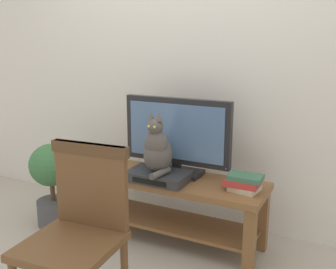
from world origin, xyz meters
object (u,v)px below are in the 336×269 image
at_px(tv_stand, 171,196).
at_px(wooden_chair, 80,223).
at_px(media_box, 158,176).
at_px(cat, 158,150).
at_px(potted_plant, 52,179).
at_px(tv, 177,135).
at_px(book_stack, 244,183).

distance_m(tv_stand, wooden_chair, 0.95).
height_order(media_box, cat, cat).
distance_m(cat, potted_plant, 0.96).
bearing_deg(potted_plant, tv, 16.28).
distance_m(wooden_chair, potted_plant, 1.17).
xyz_separation_m(cat, potted_plant, (-0.90, -0.08, -0.33)).
relative_size(tv_stand, wooden_chair, 1.46).
xyz_separation_m(wooden_chair, potted_plant, (-0.89, 0.74, -0.15)).
bearing_deg(book_stack, wooden_chair, -122.53).
height_order(tv_stand, media_box, media_box).
distance_m(cat, book_stack, 0.61).
height_order(tv_stand, book_stack, book_stack).
xyz_separation_m(media_box, cat, (0.00, -0.01, 0.19)).
bearing_deg(tv, potted_plant, -163.72).
bearing_deg(cat, tv, 76.54).
bearing_deg(wooden_chair, tv, 86.96).
bearing_deg(potted_plant, wooden_chair, -39.70).
bearing_deg(cat, book_stack, 9.35).
distance_m(media_box, potted_plant, 0.92).
xyz_separation_m(cat, book_stack, (0.58, 0.10, -0.17)).
relative_size(cat, book_stack, 1.79).
relative_size(tv_stand, book_stack, 5.72).
relative_size(tv_stand, media_box, 3.21).
bearing_deg(cat, wooden_chair, -90.44).
relative_size(tv, potted_plant, 1.22).
xyz_separation_m(tv_stand, media_box, (-0.05, -0.10, 0.18)).
bearing_deg(cat, tv_stand, 66.85).
relative_size(media_box, book_stack, 1.78).
distance_m(tv_stand, tv, 0.44).
distance_m(tv_stand, media_box, 0.21).
relative_size(cat, potted_plant, 0.64).
height_order(tv_stand, potted_plant, potted_plant).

